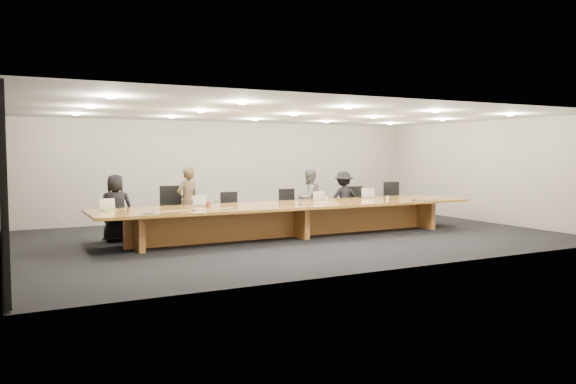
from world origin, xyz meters
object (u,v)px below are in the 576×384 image
person_a (116,208)px  av_box (148,213)px  laptop_e (369,193)px  chair_far_right (395,201)px  conference_table (294,214)px  chair_far_left (117,218)px  chair_mid_right (290,208)px  laptop_a (109,204)px  person_b (188,201)px  mic_center (300,204)px  laptop_d (321,196)px  paper_cup_far (387,198)px  paper_cup_near (327,199)px  mic_left (193,210)px  chair_right (357,205)px  laptop_b (202,201)px  chair_mid_left (230,212)px  chair_left (172,211)px  person_d (344,198)px  amber_mug (208,204)px  water_bottle (217,202)px  mic_right (414,200)px  person_c (309,198)px

person_a → av_box: bearing=112.5°
laptop_e → chair_far_right: bearing=48.6°
av_box → conference_table: bearing=23.7°
conference_table → chair_far_left: size_ratio=8.82×
chair_mid_right → laptop_a: 4.66m
person_b → mic_center: size_ratio=13.11×
person_a → laptop_d: size_ratio=4.85×
laptop_e → paper_cup_far: (0.29, -0.36, -0.10)m
person_a → paper_cup_near: 4.89m
conference_table → mic_left: 2.58m
chair_far_left → av_box: size_ratio=4.49×
paper_cup_near → mic_left: paper_cup_near is taller
person_a → av_box: person_a is taller
chair_right → laptop_b: (-4.61, -0.83, 0.36)m
person_b → laptop_a: 2.01m
person_a → chair_right: bearing=-166.6°
person_a → chair_mid_left: bearing=-165.2°
person_b → chair_left: bearing=-47.3°
person_d → laptop_e: (0.24, -0.83, 0.17)m
laptop_a → amber_mug: bearing=-15.7°
chair_right → mic_center: chair_right is taller
person_a → person_d: (5.90, 0.05, -0.02)m
chair_left → water_bottle: size_ratio=4.82×
person_a → av_box: size_ratio=6.40×
av_box → mic_right: size_ratio=1.75×
chair_left → person_b: (0.32, -0.16, 0.21)m
chair_mid_left → chair_far_right: (4.99, 0.08, 0.06)m
person_b → laptop_d: size_ratio=5.33×
chair_far_left → laptop_b: (1.64, -0.83, 0.37)m
chair_far_right → laptop_d: bearing=-151.7°
laptop_a → amber_mug: laptop_a is taller
chair_far_right → laptop_b: bearing=-159.3°
mic_center → chair_mid_right: bearing=70.3°
mic_right → amber_mug: bearing=171.2°
chair_right → person_c: (-1.48, -0.03, 0.24)m
laptop_a → chair_mid_left: bearing=6.7°
conference_table → person_b: size_ratio=5.63×
conference_table → chair_mid_left: (-1.07, 1.23, -0.03)m
chair_mid_left → chair_far_right: bearing=12.3°
chair_mid_right → av_box: size_ratio=4.47×
mic_center → chair_right: bearing=30.4°
paper_cup_far → mic_left: paper_cup_far is taller
chair_left → person_c: 3.52m
laptop_a → laptop_d: size_ratio=1.04×
mic_center → laptop_a: bearing=169.5°
av_box → laptop_e: bearing=23.5°
laptop_e → chair_far_left: bearing=-169.3°
water_bottle → paper_cup_far: size_ratio=3.10×
conference_table → chair_mid_right: size_ratio=8.85×
chair_mid_right → mic_center: 1.69m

